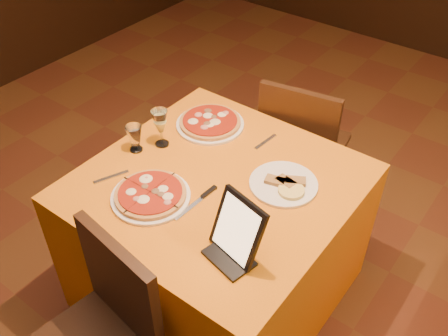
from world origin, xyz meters
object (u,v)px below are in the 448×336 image
Objects in this scene: main_table at (218,239)px; chair_main_far at (305,145)px; tablet at (238,228)px; pizza_far at (210,123)px; water_glass at (135,139)px; wine_glass at (161,128)px; pizza_near at (151,195)px.

chair_main_far reaches higher than main_table.
pizza_far is at bearing 147.86° from tablet.
water_glass is 0.53× the size of tablet.
tablet is at bearing -25.27° from wine_glass.
pizza_near is 0.99× the size of pizza_far.
pizza_far is at bearing 67.02° from water_glass.
tablet is at bearing -15.98° from water_glass.
main_table is 0.49m from pizza_near.
wine_glass is (-0.21, 0.30, 0.08)m from pizza_near.
pizza_far is 2.57× the size of water_glass.
wine_glass is (-0.08, -0.25, 0.08)m from pizza_far.
pizza_near is 1.73× the size of wine_glass.
water_glass is (-0.15, -0.36, 0.05)m from pizza_far.
main_table is 5.79× the size of wine_glass.
wine_glass reaches higher than main_table.
pizza_far is at bearing 102.81° from pizza_near.
chair_main_far is 1.18m from tablet.
pizza_near is at bearing -77.19° from pizza_far.
main_table is 3.29× the size of pizza_far.
tablet reaches higher than wine_glass.
wine_glass is at bearing 125.21° from pizza_near.
chair_main_far reaches higher than water_glass.
water_glass is 0.76m from tablet.
main_table is 0.63m from tablet.
tablet is at bearing -44.54° from pizza_far.
tablet reaches higher than pizza_near.
water_glass is (-0.43, -0.86, 0.36)m from chair_main_far.
pizza_near is (-0.15, -1.06, 0.31)m from chair_main_far.
pizza_near is at bearing -35.05° from water_glass.
chair_main_far is 7.00× the size of water_glass.
wine_glass is at bearing -108.39° from pizza_far.
water_glass is (-0.28, 0.19, 0.05)m from pizza_near.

